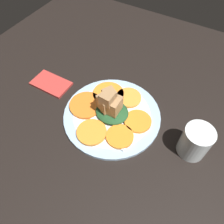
% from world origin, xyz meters
% --- Properties ---
extents(table_slab, '(1.20, 1.20, 0.02)m').
position_xyz_m(table_slab, '(0.00, 0.00, 0.01)').
color(table_slab, black).
rests_on(table_slab, ground).
extents(plate, '(0.29, 0.29, 0.01)m').
position_xyz_m(plate, '(0.00, 0.00, 0.03)').
color(plate, '#99B7D1').
rests_on(plate, table_slab).
extents(carrot_slice_0, '(0.08, 0.08, 0.01)m').
position_xyz_m(carrot_slice_0, '(0.06, -0.06, 0.04)').
color(carrot_slice_0, orange).
rests_on(carrot_slice_0, plate).
extents(carrot_slice_1, '(0.08, 0.08, 0.01)m').
position_xyz_m(carrot_slice_1, '(0.08, 0.01, 0.04)').
color(carrot_slice_1, orange).
rests_on(carrot_slice_1, plate).
extents(carrot_slice_2, '(0.08, 0.08, 0.01)m').
position_xyz_m(carrot_slice_2, '(0.01, 0.08, 0.04)').
color(carrot_slice_2, orange).
rests_on(carrot_slice_2, plate).
extents(carrot_slice_3, '(0.10, 0.10, 0.01)m').
position_xyz_m(carrot_slice_3, '(-0.05, 0.06, 0.04)').
color(carrot_slice_3, orange).
rests_on(carrot_slice_3, plate).
extents(carrot_slice_4, '(0.10, 0.10, 0.01)m').
position_xyz_m(carrot_slice_4, '(-0.08, -0.01, 0.04)').
color(carrot_slice_4, orange).
rests_on(carrot_slice_4, plate).
extents(carrot_slice_5, '(0.08, 0.08, 0.01)m').
position_xyz_m(carrot_slice_5, '(-0.02, -0.08, 0.04)').
color(carrot_slice_5, orange).
rests_on(carrot_slice_5, plate).
extents(center_pile, '(0.10, 0.09, 0.09)m').
position_xyz_m(center_pile, '(-0.01, -0.00, 0.07)').
color(center_pile, '#1E4723').
rests_on(center_pile, plate).
extents(fork, '(0.18, 0.08, 0.00)m').
position_xyz_m(fork, '(-0.00, -0.05, 0.03)').
color(fork, silver).
rests_on(fork, plate).
extents(water_glass, '(0.07, 0.07, 0.09)m').
position_xyz_m(water_glass, '(0.24, 0.01, 0.07)').
color(water_glass, silver).
rests_on(water_glass, table_slab).
extents(napkin, '(0.13, 0.08, 0.01)m').
position_xyz_m(napkin, '(-0.24, 0.01, 0.02)').
color(napkin, '#B2332D').
rests_on(napkin, table_slab).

